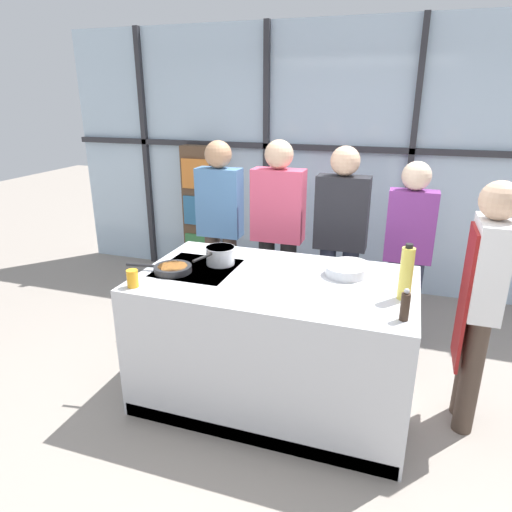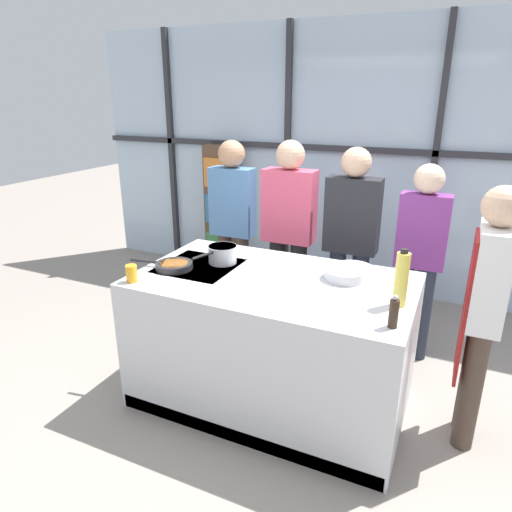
# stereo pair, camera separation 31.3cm
# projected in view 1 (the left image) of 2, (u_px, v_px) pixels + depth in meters

# --- Properties ---
(ground_plane) EXTENTS (18.00, 18.00, 0.00)m
(ground_plane) POSITION_uv_depth(u_px,v_px,m) (274.00, 395.00, 3.34)
(ground_plane) COLOR gray
(back_window_wall) EXTENTS (6.40, 0.10, 2.80)m
(back_window_wall) POSITION_uv_depth(u_px,v_px,m) (336.00, 161.00, 4.89)
(back_window_wall) COLOR silver
(back_window_wall) RESTS_ON ground_plane
(bookshelf) EXTENTS (0.40, 0.19, 1.53)m
(bookshelf) POSITION_uv_depth(u_px,v_px,m) (200.00, 211.00, 5.40)
(bookshelf) COLOR brown
(bookshelf) RESTS_ON ground_plane
(demo_island) EXTENTS (1.83, 1.07, 0.93)m
(demo_island) POSITION_uv_depth(u_px,v_px,m) (275.00, 339.00, 3.19)
(demo_island) COLOR silver
(demo_island) RESTS_ON ground_plane
(chef) EXTENTS (0.23, 0.40, 1.63)m
(chef) POSITION_uv_depth(u_px,v_px,m) (482.00, 294.00, 2.77)
(chef) COLOR #47382D
(chef) RESTS_ON ground_plane
(spectator_far_left) EXTENTS (0.40, 0.24, 1.71)m
(spectator_far_left) POSITION_uv_depth(u_px,v_px,m) (220.00, 221.00, 4.15)
(spectator_far_left) COLOR #47382D
(spectator_far_left) RESTS_ON ground_plane
(spectator_center_left) EXTENTS (0.45, 0.24, 1.73)m
(spectator_center_left) POSITION_uv_depth(u_px,v_px,m) (278.00, 227.00, 3.99)
(spectator_center_left) COLOR black
(spectator_center_left) RESTS_ON ground_plane
(spectator_center_right) EXTENTS (0.43, 0.24, 1.70)m
(spectator_center_right) POSITION_uv_depth(u_px,v_px,m) (341.00, 234.00, 3.83)
(spectator_center_right) COLOR #232838
(spectator_center_right) RESTS_ON ground_plane
(spectator_far_right) EXTENTS (0.37, 0.22, 1.60)m
(spectator_far_right) POSITION_uv_depth(u_px,v_px,m) (408.00, 245.00, 3.67)
(spectator_far_right) COLOR #232838
(spectator_far_right) RESTS_ON ground_plane
(frying_pan) EXTENTS (0.46, 0.26, 0.04)m
(frying_pan) POSITION_uv_depth(u_px,v_px,m) (172.00, 269.00, 3.12)
(frying_pan) COLOR #232326
(frying_pan) RESTS_ON demo_island
(saucepan) EXTENTS (0.21, 0.38, 0.13)m
(saucepan) POSITION_uv_depth(u_px,v_px,m) (220.00, 255.00, 3.25)
(saucepan) COLOR silver
(saucepan) RESTS_ON demo_island
(white_plate) EXTENTS (0.28, 0.28, 0.01)m
(white_plate) POSITION_uv_depth(u_px,v_px,m) (350.00, 264.00, 3.26)
(white_plate) COLOR white
(white_plate) RESTS_ON demo_island
(mixing_bowl) EXTENTS (0.28, 0.28, 0.07)m
(mixing_bowl) POSITION_uv_depth(u_px,v_px,m) (346.00, 270.00, 3.06)
(mixing_bowl) COLOR silver
(mixing_bowl) RESTS_ON demo_island
(oil_bottle) EXTENTS (0.08, 0.08, 0.34)m
(oil_bottle) POSITION_uv_depth(u_px,v_px,m) (406.00, 273.00, 2.67)
(oil_bottle) COLOR #E0CC4C
(oil_bottle) RESTS_ON demo_island
(pepper_grinder) EXTENTS (0.05, 0.05, 0.19)m
(pepper_grinder) POSITION_uv_depth(u_px,v_px,m) (405.00, 306.00, 2.44)
(pepper_grinder) COLOR #332319
(pepper_grinder) RESTS_ON demo_island
(juice_glass_near) EXTENTS (0.07, 0.07, 0.11)m
(juice_glass_near) POSITION_uv_depth(u_px,v_px,m) (132.00, 278.00, 2.87)
(juice_glass_near) COLOR orange
(juice_glass_near) RESTS_ON demo_island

